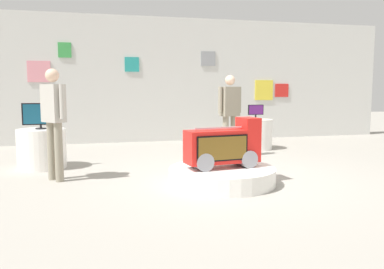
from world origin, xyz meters
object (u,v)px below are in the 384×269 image
at_px(tv_on_left_rear, 256,112).
at_px(shopper_browsing_near_truck, 230,110).
at_px(shopper_browsing_rear, 54,116).
at_px(display_pedestal_left_rear, 255,134).
at_px(display_pedestal_center_rear, 42,149).
at_px(main_display_pedestal, 222,176).
at_px(novelty_firetruck_tv, 224,147).
at_px(tv_on_center_rear, 40,115).

bearing_deg(tv_on_left_rear, shopper_browsing_near_truck, -135.86).
distance_m(tv_on_left_rear, shopper_browsing_rear, 4.77).
bearing_deg(shopper_browsing_near_truck, display_pedestal_left_rear, 44.25).
bearing_deg(display_pedestal_center_rear, display_pedestal_left_rear, 14.68).
xyz_separation_m(display_pedestal_left_rear, tv_on_left_rear, (-0.00, -0.00, 0.51)).
height_order(main_display_pedestal, shopper_browsing_near_truck, shopper_browsing_near_truck).
relative_size(main_display_pedestal, display_pedestal_center_rear, 1.88).
xyz_separation_m(novelty_firetruck_tv, tv_on_left_rear, (1.81, 3.09, 0.32)).
height_order(main_display_pedestal, display_pedestal_center_rear, display_pedestal_center_rear).
distance_m(display_pedestal_left_rear, tv_on_center_rear, 4.70).
xyz_separation_m(display_pedestal_left_rear, tv_on_center_rear, (-4.51, -1.19, 0.59)).
height_order(tv_on_left_rear, shopper_browsing_near_truck, shopper_browsing_near_truck).
relative_size(main_display_pedestal, tv_on_center_rear, 2.59).
bearing_deg(novelty_firetruck_tv, shopper_browsing_rear, 160.88).
distance_m(novelty_firetruck_tv, shopper_browsing_rear, 2.57).
relative_size(main_display_pedestal, tv_on_left_rear, 4.19).
relative_size(display_pedestal_left_rear, display_pedestal_center_rear, 0.94).
distance_m(main_display_pedestal, tv_on_center_rear, 3.38).
xyz_separation_m(display_pedestal_center_rear, tv_on_center_rear, (-0.00, -0.00, 0.59)).
relative_size(novelty_firetruck_tv, display_pedestal_left_rear, 1.44).
bearing_deg(shopper_browsing_rear, tv_on_left_rear, 28.30).
relative_size(display_pedestal_center_rear, shopper_browsing_near_truck, 0.50).
bearing_deg(display_pedestal_center_rear, shopper_browsing_near_truck, 3.95).
height_order(main_display_pedestal, shopper_browsing_rear, shopper_browsing_rear).
bearing_deg(novelty_firetruck_tv, shopper_browsing_near_truck, 68.44).
bearing_deg(shopper_browsing_near_truck, display_pedestal_center_rear, -176.05).
bearing_deg(novelty_firetruck_tv, main_display_pedestal, 169.63).
height_order(main_display_pedestal, display_pedestal_left_rear, display_pedestal_left_rear).
relative_size(novelty_firetruck_tv, tv_on_center_rear, 1.87).
relative_size(display_pedestal_left_rear, shopper_browsing_near_truck, 0.47).
bearing_deg(shopper_browsing_near_truck, novelty_firetruck_tv, -111.56).
height_order(novelty_firetruck_tv, display_pedestal_left_rear, novelty_firetruck_tv).
relative_size(tv_on_center_rear, shopper_browsing_rear, 0.36).
distance_m(tv_on_left_rear, shopper_browsing_near_truck, 1.34).
height_order(display_pedestal_left_rear, tv_on_center_rear, tv_on_center_rear).
xyz_separation_m(tv_on_left_rear, shopper_browsing_near_truck, (-0.96, -0.93, 0.11)).
bearing_deg(tv_on_center_rear, shopper_browsing_rear, -73.88).
bearing_deg(novelty_firetruck_tv, tv_on_center_rear, 144.77).
distance_m(display_pedestal_left_rear, tv_on_left_rear, 0.51).
relative_size(main_display_pedestal, display_pedestal_left_rear, 2.00).
distance_m(novelty_firetruck_tv, tv_on_left_rear, 3.60).
relative_size(main_display_pedestal, shopper_browsing_near_truck, 0.94).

